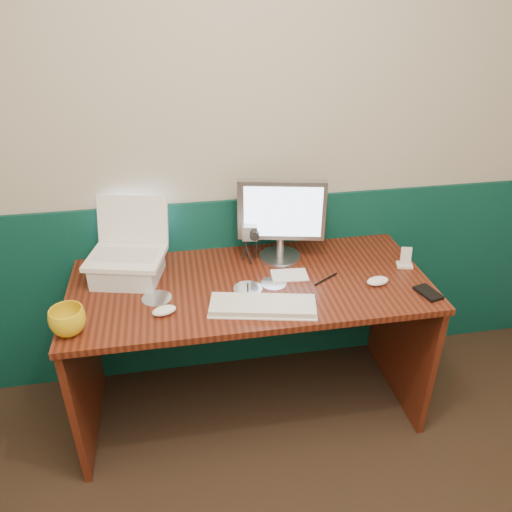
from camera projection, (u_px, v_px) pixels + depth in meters
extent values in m
cube|color=#B8AE9C|center=(238.00, 149.00, 2.30)|extent=(3.50, 0.04, 2.50)
cube|color=#07342F|center=(241.00, 286.00, 2.66)|extent=(3.48, 0.02, 1.00)
cube|color=#3A130A|center=(251.00, 348.00, 2.41)|extent=(1.60, 0.70, 0.75)
cube|color=silver|center=(128.00, 269.00, 2.23)|extent=(0.33, 0.30, 0.10)
cube|color=white|center=(263.00, 306.00, 2.05)|extent=(0.45, 0.23, 0.02)
ellipsoid|color=white|center=(378.00, 281.00, 2.21)|extent=(0.11, 0.08, 0.03)
ellipsoid|color=white|center=(164.00, 310.00, 2.01)|extent=(0.11, 0.09, 0.03)
imported|color=gold|center=(68.00, 321.00, 1.89)|extent=(0.18, 0.18, 0.11)
cylinder|color=silver|center=(248.00, 291.00, 2.15)|extent=(0.12, 0.12, 0.03)
cylinder|color=silver|center=(157.00, 298.00, 2.12)|extent=(0.13, 0.13, 0.00)
cylinder|color=#B3B8C4|center=(274.00, 283.00, 2.22)|extent=(0.11, 0.11, 0.00)
cylinder|color=black|center=(326.00, 279.00, 2.25)|extent=(0.13, 0.08, 0.01)
cube|color=white|center=(289.00, 275.00, 2.28)|extent=(0.17, 0.12, 0.00)
cube|color=white|center=(404.00, 265.00, 2.35)|extent=(0.08, 0.07, 0.01)
cube|color=white|center=(406.00, 256.00, 2.33)|extent=(0.05, 0.04, 0.09)
cube|color=black|center=(428.00, 293.00, 2.14)|extent=(0.10, 0.13, 0.01)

